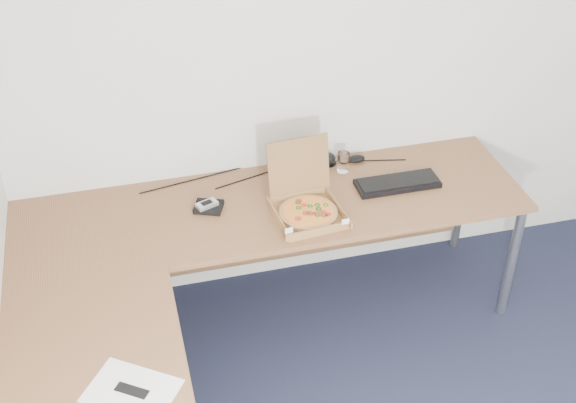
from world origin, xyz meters
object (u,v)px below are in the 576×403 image
object	(u,v)px
pizza_box	(307,208)
wallet	(209,207)
keyboard	(397,183)
desk	(223,276)
drinking_glass	(343,162)

from	to	relation	value
pizza_box	wallet	bearing A→B (deg)	154.40
keyboard	wallet	world-z (taller)	keyboard
desk	drinking_glass	size ratio (longest dim) A/B	22.93
drinking_glass	wallet	size ratio (longest dim) A/B	0.82
drinking_glass	wallet	bearing A→B (deg)	-167.89
pizza_box	wallet	distance (m)	0.48
drinking_glass	keyboard	distance (m)	0.30
pizza_box	keyboard	distance (m)	0.52
desk	drinking_glass	xyz separation A→B (m)	(0.75, 0.62, 0.08)
keyboard	drinking_glass	bearing A→B (deg)	138.51
drinking_glass	wallet	world-z (taller)	drinking_glass
desk	pizza_box	distance (m)	0.56
keyboard	wallet	bearing A→B (deg)	177.66
desk	keyboard	size ratio (longest dim) A/B	5.91
pizza_box	wallet	world-z (taller)	pizza_box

